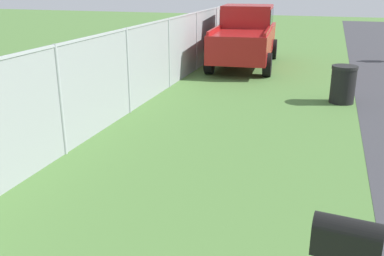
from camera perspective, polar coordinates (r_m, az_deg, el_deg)
name	(u,v)px	position (r m, az deg, el deg)	size (l,w,h in m)	color
mailbox	(345,249)	(3.59, 19.54, -14.76)	(0.26, 0.52, 1.28)	brown
pickup_truck	(245,34)	(15.98, 7.06, 12.18)	(5.26, 2.45, 2.09)	maroon
trash_bin	(343,84)	(11.50, 19.30, 5.46)	(0.63, 0.63, 0.94)	black
fence_section	(151,59)	(11.23, -5.48, 9.11)	(18.84, 0.07, 1.95)	#9EA3A8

